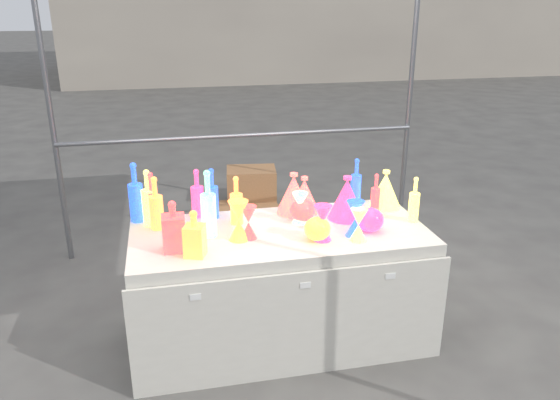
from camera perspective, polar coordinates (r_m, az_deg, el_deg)
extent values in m
plane|color=slate|center=(3.69, 0.00, -13.96)|extent=(80.00, 80.00, 0.00)
cylinder|color=gray|center=(4.65, -22.78, 7.80)|extent=(0.04, 0.04, 2.40)
cylinder|color=gray|center=(5.05, 13.34, 9.70)|extent=(0.04, 0.04, 2.40)
cylinder|color=gray|center=(4.63, -3.88, 6.74)|extent=(3.00, 0.04, 0.04)
cube|color=silver|center=(3.50, 0.00, -8.88)|extent=(1.80, 0.80, 0.75)
cube|color=silver|center=(3.17, 1.63, -13.03)|extent=(1.84, 0.02, 0.68)
cube|color=white|center=(2.96, -8.83, -10.00)|extent=(0.06, 0.00, 0.03)
cube|color=white|center=(3.03, 2.67, -8.90)|extent=(0.06, 0.00, 0.03)
cube|color=white|center=(3.19, 11.48, -7.80)|extent=(0.06, 0.00, 0.03)
cube|color=#B27D50|center=(5.89, -3.00, 1.51)|extent=(0.56, 0.44, 0.38)
cube|color=#B27D50|center=(5.67, -3.83, -0.97)|extent=(0.79, 0.61, 0.06)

